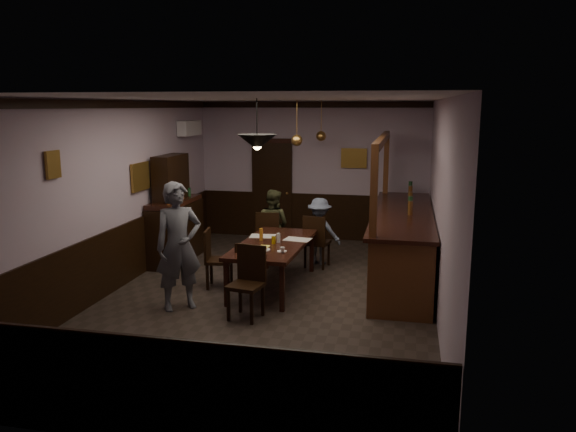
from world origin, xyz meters
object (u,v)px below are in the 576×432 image
(chair_far_left, at_px, (269,236))
(pendant_brass_mid, at_px, (297,140))
(person_standing, at_px, (179,246))
(chair_near, at_px, (248,278))
(person_seated_right, at_px, (319,231))
(person_seated_left, at_px, (273,225))
(pendant_brass_far, at_px, (321,136))
(dining_table, at_px, (273,246))
(chair_side, at_px, (214,256))
(soda_can, at_px, (274,240))
(bar_counter, at_px, (402,242))
(chair_far_right, at_px, (316,239))
(sideboard, at_px, (174,219))
(coffee_cup, at_px, (282,250))
(pendant_iron, at_px, (257,142))

(chair_far_left, height_order, pendant_brass_mid, pendant_brass_mid)
(person_standing, bearing_deg, chair_near, -44.98)
(chair_near, relative_size, person_seated_right, 0.81)
(person_seated_left, height_order, person_seated_right, person_seated_left)
(person_standing, bearing_deg, pendant_brass_mid, 24.60)
(pendant_brass_mid, relative_size, pendant_brass_far, 1.00)
(dining_table, bearing_deg, chair_near, -91.67)
(chair_side, height_order, pendant_brass_far, pendant_brass_far)
(soda_can, bearing_deg, dining_table, 106.91)
(chair_side, height_order, person_seated_right, person_seated_right)
(person_seated_left, distance_m, person_seated_right, 0.90)
(bar_counter, bearing_deg, chair_side, -157.85)
(chair_far_right, bearing_deg, chair_near, 87.28)
(chair_far_right, distance_m, chair_near, 2.62)
(chair_near, relative_size, pendant_brass_mid, 1.24)
(person_seated_right, bearing_deg, soda_can, 85.56)
(person_seated_left, height_order, soda_can, person_seated_left)
(dining_table, xyz_separation_m, bar_counter, (2.02, 1.02, -0.08))
(sideboard, distance_m, pendant_brass_mid, 2.75)
(chair_far_right, relative_size, sideboard, 0.48)
(chair_near, xyz_separation_m, coffee_cup, (0.33, 0.71, 0.25))
(chair_near, bearing_deg, chair_side, 138.71)
(chair_side, distance_m, pendant_iron, 2.17)
(pendant_brass_far, bearing_deg, person_seated_right, -81.75)
(bar_counter, bearing_deg, sideboard, 178.29)
(chair_near, distance_m, pendant_brass_far, 4.47)
(person_seated_left, relative_size, pendant_brass_mid, 1.69)
(chair_far_right, bearing_deg, soda_can, 80.05)
(person_seated_left, xyz_separation_m, coffee_cup, (0.68, -2.17, 0.12))
(person_standing, relative_size, bar_counter, 0.43)
(person_standing, bearing_deg, chair_side, 41.90)
(sideboard, bearing_deg, bar_counter, -1.71)
(pendant_brass_mid, bearing_deg, person_standing, -116.27)
(pendant_iron, bearing_deg, person_seated_right, 76.97)
(coffee_cup, distance_m, pendant_iron, 1.64)
(chair_far_left, xyz_separation_m, bar_counter, (2.41, -0.26, 0.06))
(chair_far_right, bearing_deg, pendant_brass_mid, 5.52)
(person_seated_left, relative_size, coffee_cup, 17.09)
(pendant_iron, bearing_deg, chair_far_left, 99.88)
(person_standing, distance_m, pendant_iron, 1.86)
(coffee_cup, relative_size, sideboard, 0.04)
(chair_near, bearing_deg, soda_can, 97.32)
(person_standing, bearing_deg, pendant_iron, -18.12)
(chair_far_left, height_order, person_seated_right, person_seated_right)
(pendant_brass_mid, distance_m, pendant_brass_far, 1.52)
(chair_near, xyz_separation_m, pendant_iron, (0.01, 0.52, 1.84))
(dining_table, distance_m, chair_side, 0.97)
(chair_far_right, xyz_separation_m, person_standing, (-1.59, -2.46, 0.40))
(chair_far_left, distance_m, coffee_cup, 2.02)
(chair_side, height_order, soda_can, chair_side)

